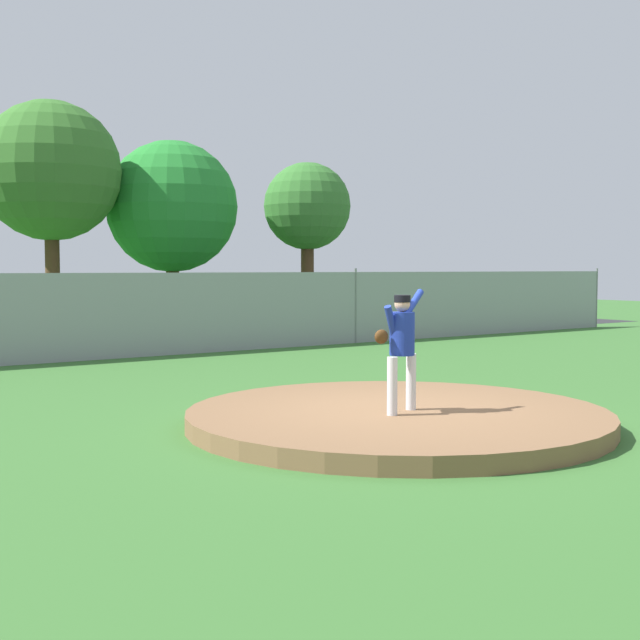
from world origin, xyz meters
The scene contains 13 objects.
ground_plane centered at (0.00, 6.00, 0.00)m, with size 80.00×80.00×0.00m, color #386B2D.
asphalt_strip centered at (0.00, 14.50, 0.00)m, with size 44.00×7.00×0.01m, color #2B2B2D.
pitchers_mound centered at (0.00, 0.00, 0.11)m, with size 5.50×5.50×0.23m, color brown.
pitcher_youth centered at (-0.13, -0.22, 1.15)m, with size 0.82×0.32×1.57m.
baseball centered at (0.74, 0.57, 0.26)m, with size 0.07×0.07×0.07m, color white.
chainlink_fence centered at (0.00, 10.00, 0.98)m, with size 35.86×0.07×2.06m.
parked_car_champagne centered at (4.75, 14.62, 0.76)m, with size 1.95×4.18×1.58m.
parked_car_teal centered at (0.81, 14.72, 0.76)m, with size 1.91×4.13×1.59m.
parked_car_navy centered at (7.52, 14.10, 0.80)m, with size 2.00×4.66×1.65m.
traffic_cone_orange centered at (9.80, 11.98, 0.26)m, with size 0.40×0.40×0.55m.
tree_slender_far centered at (3.32, 23.82, 5.72)m, with size 5.30×5.30×8.40m.
tree_broad_left centered at (8.32, 23.81, 4.60)m, with size 5.43×5.43×7.33m.
tree_leaning_west centered at (13.71, 21.71, 4.68)m, with size 3.76×3.76×6.62m.
Camera 1 is at (-7.18, -8.25, 2.07)m, focal length 47.29 mm.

